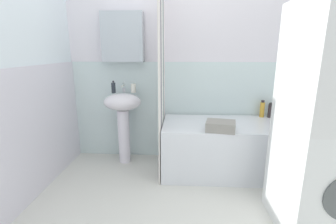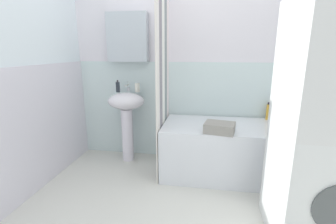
{
  "view_description": "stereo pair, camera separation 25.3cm",
  "coord_description": "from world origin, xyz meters",
  "px_view_note": "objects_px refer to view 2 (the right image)",
  "views": [
    {
      "loc": [
        -0.19,
        -1.7,
        1.33
      ],
      "look_at": [
        -0.34,
        0.76,
        0.71
      ],
      "focal_mm": 25.91,
      "sensor_mm": 36.0,
      "label": 1
    },
    {
      "loc": [
        0.06,
        -1.67,
        1.33
      ],
      "look_at": [
        -0.34,
        0.76,
        0.71
      ],
      "focal_mm": 25.91,
      "sensor_mm": 36.0,
      "label": 2
    }
  ],
  "objects_px": {
    "toothbrush_cup": "(137,88)",
    "shampoo_bottle": "(269,112)",
    "sink": "(127,111)",
    "bathtub": "(231,150)",
    "body_wash_bottle": "(277,113)",
    "soap_dispenser": "(118,87)",
    "conditioner_bottle": "(288,115)",
    "washer_dryer_stack": "(326,129)",
    "towel_folded": "(220,128)"
  },
  "relations": [
    {
      "from": "soap_dispenser",
      "to": "conditioner_bottle",
      "type": "relative_size",
      "value": 0.9
    },
    {
      "from": "conditioner_bottle",
      "to": "towel_folded",
      "type": "height_order",
      "value": "conditioner_bottle"
    },
    {
      "from": "bathtub",
      "to": "body_wash_bottle",
      "type": "relative_size",
      "value": 8.25
    },
    {
      "from": "shampoo_bottle",
      "to": "washer_dryer_stack",
      "type": "xyz_separation_m",
      "value": [
        0.07,
        -1.18,
        0.18
      ]
    },
    {
      "from": "soap_dispenser",
      "to": "toothbrush_cup",
      "type": "relative_size",
      "value": 1.39
    },
    {
      "from": "conditioner_bottle",
      "to": "sink",
      "type": "bearing_deg",
      "value": -177.03
    },
    {
      "from": "conditioner_bottle",
      "to": "washer_dryer_stack",
      "type": "bearing_deg",
      "value": -96.61
    },
    {
      "from": "bathtub",
      "to": "shampoo_bottle",
      "type": "bearing_deg",
      "value": 34.8
    },
    {
      "from": "body_wash_bottle",
      "to": "shampoo_bottle",
      "type": "xyz_separation_m",
      "value": [
        -0.09,
        0.02,
        0.01
      ]
    },
    {
      "from": "toothbrush_cup",
      "to": "conditioner_bottle",
      "type": "relative_size",
      "value": 0.64
    },
    {
      "from": "sink",
      "to": "conditioner_bottle",
      "type": "relative_size",
      "value": 5.26
    },
    {
      "from": "washer_dryer_stack",
      "to": "bathtub",
      "type": "bearing_deg",
      "value": 119.35
    },
    {
      "from": "soap_dispenser",
      "to": "shampoo_bottle",
      "type": "height_order",
      "value": "soap_dispenser"
    },
    {
      "from": "sink",
      "to": "toothbrush_cup",
      "type": "bearing_deg",
      "value": 31.49
    },
    {
      "from": "washer_dryer_stack",
      "to": "towel_folded",
      "type": "bearing_deg",
      "value": 135.41
    },
    {
      "from": "towel_folded",
      "to": "washer_dryer_stack",
      "type": "xyz_separation_m",
      "value": [
        0.64,
        -0.63,
        0.22
      ]
    },
    {
      "from": "bathtub",
      "to": "washer_dryer_stack",
      "type": "xyz_separation_m",
      "value": [
        0.5,
        -0.88,
        0.55
      ]
    },
    {
      "from": "toothbrush_cup",
      "to": "washer_dryer_stack",
      "type": "height_order",
      "value": "washer_dryer_stack"
    },
    {
      "from": "sink",
      "to": "washer_dryer_stack",
      "type": "bearing_deg",
      "value": -31.44
    },
    {
      "from": "toothbrush_cup",
      "to": "shampoo_bottle",
      "type": "relative_size",
      "value": 0.52
    },
    {
      "from": "toothbrush_cup",
      "to": "towel_folded",
      "type": "distance_m",
      "value": 1.12
    },
    {
      "from": "sink",
      "to": "toothbrush_cup",
      "type": "xyz_separation_m",
      "value": [
        0.12,
        0.07,
        0.28
      ]
    },
    {
      "from": "body_wash_bottle",
      "to": "washer_dryer_stack",
      "type": "bearing_deg",
      "value": -90.9
    },
    {
      "from": "sink",
      "to": "body_wash_bottle",
      "type": "distance_m",
      "value": 1.74
    },
    {
      "from": "shampoo_bottle",
      "to": "washer_dryer_stack",
      "type": "distance_m",
      "value": 1.19
    },
    {
      "from": "bathtub",
      "to": "body_wash_bottle",
      "type": "bearing_deg",
      "value": 28.22
    },
    {
      "from": "body_wash_bottle",
      "to": "toothbrush_cup",
      "type": "bearing_deg",
      "value": -178.74
    },
    {
      "from": "shampoo_bottle",
      "to": "conditioner_bottle",
      "type": "bearing_deg",
      "value": -8.78
    },
    {
      "from": "bathtub",
      "to": "towel_folded",
      "type": "height_order",
      "value": "towel_folded"
    },
    {
      "from": "toothbrush_cup",
      "to": "shampoo_bottle",
      "type": "height_order",
      "value": "toothbrush_cup"
    },
    {
      "from": "body_wash_bottle",
      "to": "sink",
      "type": "bearing_deg",
      "value": -176.39
    },
    {
      "from": "body_wash_bottle",
      "to": "shampoo_bottle",
      "type": "relative_size",
      "value": 0.88
    },
    {
      "from": "toothbrush_cup",
      "to": "conditioner_bottle",
      "type": "bearing_deg",
      "value": 0.74
    },
    {
      "from": "soap_dispenser",
      "to": "toothbrush_cup",
      "type": "height_order",
      "value": "soap_dispenser"
    },
    {
      "from": "sink",
      "to": "washer_dryer_stack",
      "type": "relative_size",
      "value": 0.51
    },
    {
      "from": "sink",
      "to": "bathtub",
      "type": "bearing_deg",
      "value": -7.78
    },
    {
      "from": "conditioner_bottle",
      "to": "washer_dryer_stack",
      "type": "height_order",
      "value": "washer_dryer_stack"
    },
    {
      "from": "sink",
      "to": "bathtub",
      "type": "relative_size",
      "value": 0.58
    },
    {
      "from": "towel_folded",
      "to": "conditioner_bottle",
      "type": "bearing_deg",
      "value": 33.64
    },
    {
      "from": "toothbrush_cup",
      "to": "shampoo_bottle",
      "type": "distance_m",
      "value": 1.55
    },
    {
      "from": "washer_dryer_stack",
      "to": "toothbrush_cup",
      "type": "bearing_deg",
      "value": 144.87
    },
    {
      "from": "soap_dispenser",
      "to": "bathtub",
      "type": "bearing_deg",
      "value": -8.0
    },
    {
      "from": "soap_dispenser",
      "to": "towel_folded",
      "type": "bearing_deg",
      "value": -20.37
    },
    {
      "from": "bathtub",
      "to": "shampoo_bottle",
      "type": "distance_m",
      "value": 0.64
    },
    {
      "from": "sink",
      "to": "body_wash_bottle",
      "type": "bearing_deg",
      "value": 3.61
    },
    {
      "from": "sink",
      "to": "body_wash_bottle",
      "type": "xyz_separation_m",
      "value": [
        1.74,
        0.11,
        0.02
      ]
    },
    {
      "from": "shampoo_bottle",
      "to": "soap_dispenser",
      "type": "bearing_deg",
      "value": -176.44
    },
    {
      "from": "toothbrush_cup",
      "to": "conditioner_bottle",
      "type": "distance_m",
      "value": 1.75
    },
    {
      "from": "soap_dispenser",
      "to": "conditioner_bottle",
      "type": "bearing_deg",
      "value": 2.26
    },
    {
      "from": "sink",
      "to": "washer_dryer_stack",
      "type": "xyz_separation_m",
      "value": [
        1.72,
        -1.05,
        0.21
      ]
    }
  ]
}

